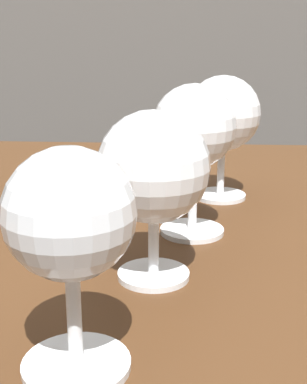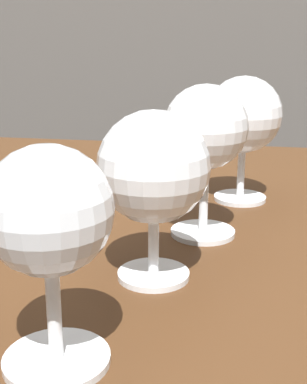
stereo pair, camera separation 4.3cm
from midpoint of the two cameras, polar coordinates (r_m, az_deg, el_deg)
name	(u,v)px [view 2 (the right image)]	position (r m, az deg, el deg)	size (l,w,h in m)	color
dining_table	(150,294)	(0.65, 1.52, -10.82)	(1.17, 0.81, 0.73)	#472B16
wine_glass_port	(49,219)	(0.31, -7.21, -2.92)	(0.08, 0.08, 0.14)	white
wine_glass_pinot	(153,169)	(0.42, 2.90, 2.44)	(0.09, 0.09, 0.14)	white
wine_glass_chardonnay	(206,129)	(0.52, 7.91, 6.56)	(0.08, 0.08, 0.15)	white
wine_glass_merlot	(244,117)	(0.65, 11.45, 7.80)	(0.09, 0.09, 0.15)	white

